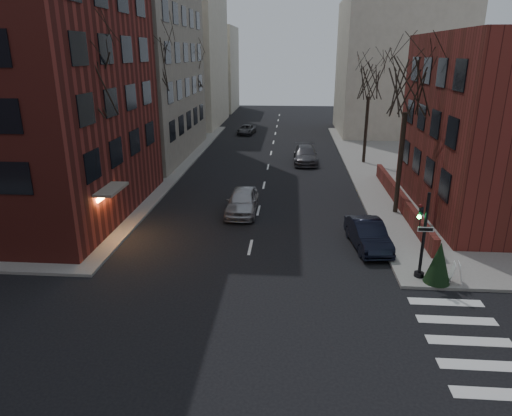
{
  "coord_description": "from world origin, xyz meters",
  "views": [
    {
      "loc": [
        2.02,
        -10.2,
        9.85
      ],
      "look_at": [
        0.25,
        12.64,
        2.0
      ],
      "focal_mm": 32.0,
      "sensor_mm": 36.0,
      "label": 1
    }
  ],
  "objects_px": {
    "parked_sedan": "(368,235)",
    "car_lane_silver": "(242,201)",
    "tree_left_a": "(87,80)",
    "tree_left_b": "(153,65)",
    "tree_right_a": "(408,85)",
    "car_lane_far": "(246,130)",
    "tree_right_b": "(370,79)",
    "tree_left_c": "(191,70)",
    "streetlamp_near": "(150,134)",
    "traffic_signal": "(422,241)",
    "streetlamp_far": "(202,104)",
    "evergreen_shrub": "(439,263)",
    "car_lane_gray": "(305,155)",
    "sandwich_board": "(456,273)"
  },
  "relations": [
    {
      "from": "tree_left_c",
      "to": "tree_right_b",
      "type": "distance_m",
      "value": 19.34
    },
    {
      "from": "tree_left_b",
      "to": "tree_left_c",
      "type": "distance_m",
      "value": 14.03
    },
    {
      "from": "traffic_signal",
      "to": "tree_left_b",
      "type": "height_order",
      "value": "tree_left_b"
    },
    {
      "from": "tree_left_b",
      "to": "streetlamp_far",
      "type": "xyz_separation_m",
      "value": [
        0.6,
        16.0,
        -4.68
      ]
    },
    {
      "from": "streetlamp_far",
      "to": "car_lane_gray",
      "type": "xyz_separation_m",
      "value": [
        11.59,
        -10.14,
        -3.47
      ]
    },
    {
      "from": "tree_right_a",
      "to": "car_lane_gray",
      "type": "relative_size",
      "value": 1.84
    },
    {
      "from": "tree_left_b",
      "to": "streetlamp_far",
      "type": "bearing_deg",
      "value": 87.85
    },
    {
      "from": "streetlamp_near",
      "to": "streetlamp_far",
      "type": "xyz_separation_m",
      "value": [
        0.0,
        20.0,
        0.0
      ]
    },
    {
      "from": "tree_left_b",
      "to": "car_lane_silver",
      "type": "height_order",
      "value": "tree_left_b"
    },
    {
      "from": "parked_sedan",
      "to": "car_lane_silver",
      "type": "relative_size",
      "value": 0.94
    },
    {
      "from": "tree_left_b",
      "to": "parked_sedan",
      "type": "bearing_deg",
      "value": -42.02
    },
    {
      "from": "traffic_signal",
      "to": "streetlamp_near",
      "type": "bearing_deg",
      "value": 141.13
    },
    {
      "from": "tree_left_b",
      "to": "tree_right_a",
      "type": "relative_size",
      "value": 1.11
    },
    {
      "from": "parked_sedan",
      "to": "streetlamp_far",
      "type": "bearing_deg",
      "value": 108.41
    },
    {
      "from": "tree_left_a",
      "to": "evergreen_shrub",
      "type": "bearing_deg",
      "value": -17.51
    },
    {
      "from": "tree_right_b",
      "to": "streetlamp_near",
      "type": "bearing_deg",
      "value": -149.53
    },
    {
      "from": "car_lane_far",
      "to": "tree_left_b",
      "type": "bearing_deg",
      "value": -96.95
    },
    {
      "from": "tree_left_b",
      "to": "tree_right_a",
      "type": "xyz_separation_m",
      "value": [
        17.6,
        -8.0,
        -0.88
      ]
    },
    {
      "from": "car_lane_far",
      "to": "evergreen_shrub",
      "type": "distance_m",
      "value": 40.6
    },
    {
      "from": "car_lane_silver",
      "to": "sandwich_board",
      "type": "relative_size",
      "value": 4.87
    },
    {
      "from": "tree_left_a",
      "to": "tree_right_a",
      "type": "bearing_deg",
      "value": 12.8
    },
    {
      "from": "tree_right_a",
      "to": "streetlamp_far",
      "type": "bearing_deg",
      "value": 125.31
    },
    {
      "from": "tree_right_b",
      "to": "car_lane_silver",
      "type": "xyz_separation_m",
      "value": [
        -9.79,
        -14.6,
        -6.78
      ]
    },
    {
      "from": "car_lane_silver",
      "to": "car_lane_gray",
      "type": "relative_size",
      "value": 0.89
    },
    {
      "from": "tree_left_a",
      "to": "tree_right_b",
      "type": "relative_size",
      "value": 1.12
    },
    {
      "from": "traffic_signal",
      "to": "car_lane_far",
      "type": "xyz_separation_m",
      "value": [
        -11.57,
        38.21,
        -1.34
      ]
    },
    {
      "from": "tree_right_a",
      "to": "tree_right_b",
      "type": "distance_m",
      "value": 14.01
    },
    {
      "from": "tree_left_a",
      "to": "tree_right_b",
      "type": "height_order",
      "value": "tree_left_a"
    },
    {
      "from": "evergreen_shrub",
      "to": "streetlamp_near",
      "type": "bearing_deg",
      "value": 141.27
    },
    {
      "from": "car_lane_far",
      "to": "car_lane_silver",
      "type": "bearing_deg",
      "value": -78.18
    },
    {
      "from": "tree_left_b",
      "to": "evergreen_shrub",
      "type": "relative_size",
      "value": 5.65
    },
    {
      "from": "parked_sedan",
      "to": "car_lane_gray",
      "type": "xyz_separation_m",
      "value": [
        -2.81,
        19.38,
        0.04
      ]
    },
    {
      "from": "traffic_signal",
      "to": "streetlamp_near",
      "type": "height_order",
      "value": "streetlamp_near"
    },
    {
      "from": "tree_left_c",
      "to": "streetlamp_near",
      "type": "distance_m",
      "value": 18.4
    },
    {
      "from": "tree_left_c",
      "to": "sandwich_board",
      "type": "relative_size",
      "value": 10.03
    },
    {
      "from": "tree_right_a",
      "to": "car_lane_silver",
      "type": "height_order",
      "value": "tree_right_a"
    },
    {
      "from": "car_lane_silver",
      "to": "evergreen_shrub",
      "type": "height_order",
      "value": "evergreen_shrub"
    },
    {
      "from": "tree_left_c",
      "to": "parked_sedan",
      "type": "relative_size",
      "value": 2.19
    },
    {
      "from": "car_lane_gray",
      "to": "sandwich_board",
      "type": "distance_m",
      "value": 24.13
    },
    {
      "from": "tree_left_a",
      "to": "evergreen_shrub",
      "type": "height_order",
      "value": "tree_left_a"
    },
    {
      "from": "parked_sedan",
      "to": "car_lane_silver",
      "type": "height_order",
      "value": "car_lane_silver"
    },
    {
      "from": "tree_left_a",
      "to": "tree_left_b",
      "type": "relative_size",
      "value": 0.95
    },
    {
      "from": "traffic_signal",
      "to": "tree_right_b",
      "type": "distance_m",
      "value": 23.71
    },
    {
      "from": "tree_right_a",
      "to": "car_lane_far",
      "type": "xyz_separation_m",
      "value": [
        -12.43,
        29.2,
        -7.46
      ]
    },
    {
      "from": "tree_left_c",
      "to": "tree_right_a",
      "type": "distance_m",
      "value": 28.17
    },
    {
      "from": "tree_left_b",
      "to": "car_lane_gray",
      "type": "xyz_separation_m",
      "value": [
        12.19,
        5.86,
        -8.15
      ]
    },
    {
      "from": "traffic_signal",
      "to": "parked_sedan",
      "type": "relative_size",
      "value": 0.9
    },
    {
      "from": "streetlamp_far",
      "to": "traffic_signal",
      "type": "bearing_deg",
      "value": -63.94
    },
    {
      "from": "tree_right_b",
      "to": "car_lane_silver",
      "type": "relative_size",
      "value": 1.94
    },
    {
      "from": "car_lane_far",
      "to": "tree_right_b",
      "type": "bearing_deg",
      "value": -43.97
    }
  ]
}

